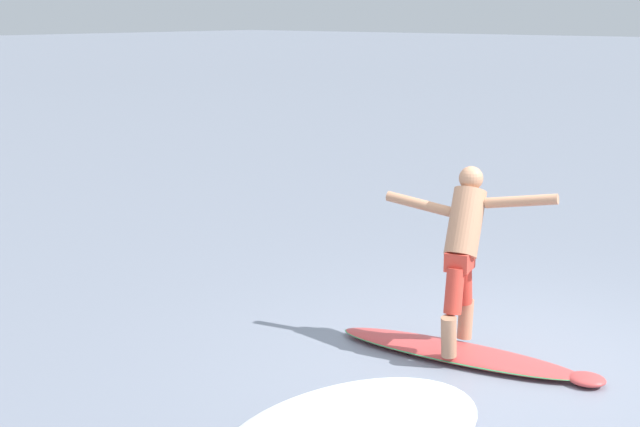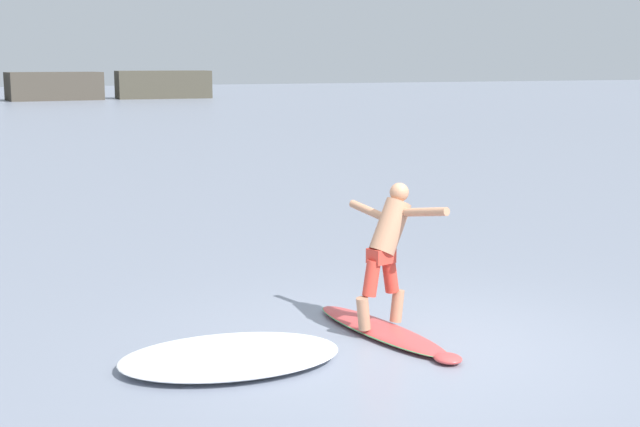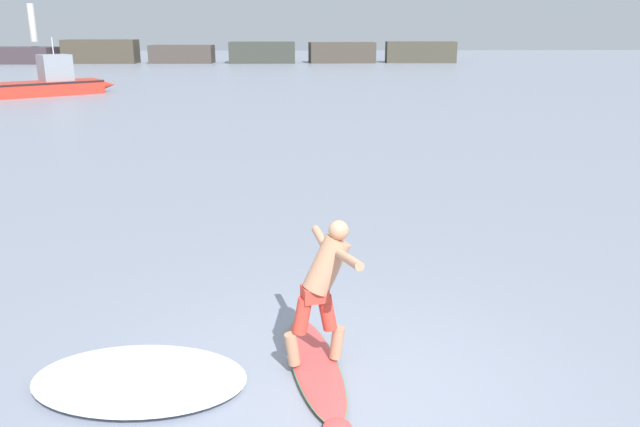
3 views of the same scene
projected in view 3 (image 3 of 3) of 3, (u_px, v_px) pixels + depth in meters
The scene contains 7 objects.
ground_plane at pixel (343, 389), 6.27m from camera, with size 200.00×200.00×0.00m, color gray.
rock_jetty_breakwater at pixel (213, 53), 65.00m from camera, with size 49.23×4.90×5.89m.
surfboard at pixel (316, 367), 6.59m from camera, with size 0.82×2.40×0.23m.
surfer at pixel (324, 281), 6.39m from camera, with size 0.77×1.47×1.54m.
fishing_boat_near_jetty at pixel (49, 83), 33.66m from camera, with size 6.35×5.23×3.04m.
wave_foam_at_tail at pixel (147, 373), 6.39m from camera, with size 1.24×1.13×0.17m.
wave_foam_at_nose at pixel (140, 379), 6.31m from camera, with size 2.31×1.59×0.16m.
Camera 3 is at (-0.45, -5.49, 3.49)m, focal length 35.00 mm.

